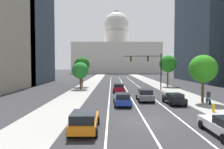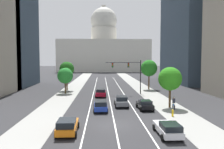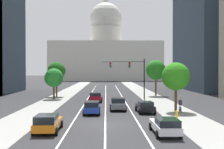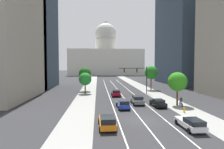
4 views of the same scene
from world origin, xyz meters
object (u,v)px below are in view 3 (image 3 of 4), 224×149
object	(u,v)px
car_white	(165,126)
traffic_signal_mast	(131,70)
car_orange	(48,123)
capitol_building	(106,54)
street_tree_near_left	(57,71)
fire_hydrant	(177,114)
car_crimson	(96,97)
street_tree_mid_left	(54,78)
street_tree_mid_right	(156,70)
car_gray	(118,104)
cyclist	(180,105)
car_black	(145,107)
street_tree_far_right	(176,77)
car_blue	(92,107)

from	to	relation	value
car_white	traffic_signal_mast	bearing A→B (deg)	0.15
car_orange	capitol_building	bearing A→B (deg)	-3.48
street_tree_near_left	car_orange	bearing A→B (deg)	-81.80
fire_hydrant	car_crimson	bearing A→B (deg)	119.22
street_tree_mid_left	fire_hydrant	bearing A→B (deg)	-52.05
street_tree_mid_right	car_gray	bearing A→B (deg)	-112.16
car_gray	cyclist	distance (m)	7.84
cyclist	street_tree_near_left	xyz separation A→B (m)	(-18.66, 21.96, 4.14)
car_crimson	street_tree_near_left	world-z (taller)	street_tree_near_left
traffic_signal_mast	street_tree_mid_left	size ratio (longest dim) A/B	1.36
car_black	traffic_signal_mast	size ratio (longest dim) A/B	0.57
car_black	street_tree_near_left	distance (m)	26.77
car_black	street_tree_far_right	xyz separation A→B (m)	(3.98, 1.19, 3.61)
car_gray	car_white	bearing A→B (deg)	-167.01
car_orange	street_tree_mid_right	distance (m)	37.26
car_orange	street_tree_mid_left	world-z (taller)	street_tree_mid_left
car_white	fire_hydrant	xyz separation A→B (m)	(2.76, 7.68, -0.27)
fire_hydrant	street_tree_mid_right	world-z (taller)	street_tree_mid_right
car_gray	traffic_signal_mast	world-z (taller)	traffic_signal_mast
car_white	street_tree_mid_left	xyz separation A→B (m)	(-13.99, 29.16, 3.03)
car_crimson	street_tree_far_right	distance (m)	15.41
capitol_building	car_orange	distance (m)	122.94
street_tree_mid_right	street_tree_mid_left	bearing A→B (deg)	-162.69
fire_hydrant	cyclist	bearing A→B (deg)	71.43
car_black	car_gray	size ratio (longest dim) A/B	0.98
fire_hydrant	capitol_building	bearing A→B (deg)	93.74
car_crimson	fire_hydrant	size ratio (longest dim) A/B	4.69
car_white	cyclist	bearing A→B (deg)	-19.88
cyclist	car_crimson	bearing A→B (deg)	47.27
car_orange	fire_hydrant	xyz separation A→B (m)	(12.35, 6.46, -0.33)
cyclist	traffic_signal_mast	bearing A→B (deg)	21.93
car_orange	car_white	bearing A→B (deg)	-98.45
street_tree_mid_left	cyclist	bearing A→B (deg)	-42.69
street_tree_far_right	street_tree_near_left	bearing A→B (deg)	131.13
car_black	cyclist	world-z (taller)	cyclist
car_gray	street_tree_mid_right	size ratio (longest dim) A/B	0.61
cyclist	street_tree_mid_right	size ratio (longest dim) A/B	0.24
capitol_building	street_tree_mid_right	world-z (taller)	capitol_building
traffic_signal_mast	street_tree_near_left	bearing A→B (deg)	154.44
street_tree_near_left	cyclist	bearing A→B (deg)	-49.65
car_black	street_tree_mid_right	world-z (taller)	street_tree_mid_right
street_tree_mid_right	street_tree_mid_left	distance (m)	20.14
capitol_building	car_black	world-z (taller)	capitol_building
street_tree_near_left	car_white	bearing A→B (deg)	-67.25
car_blue	car_black	bearing A→B (deg)	-84.13
cyclist	street_tree_near_left	bearing A→B (deg)	45.35
street_tree_mid_right	street_tree_near_left	distance (m)	19.57
car_white	car_black	bearing A→B (deg)	-0.58
car_blue	street_tree_mid_right	distance (m)	26.88
car_black	traffic_signal_mast	bearing A→B (deg)	-1.48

